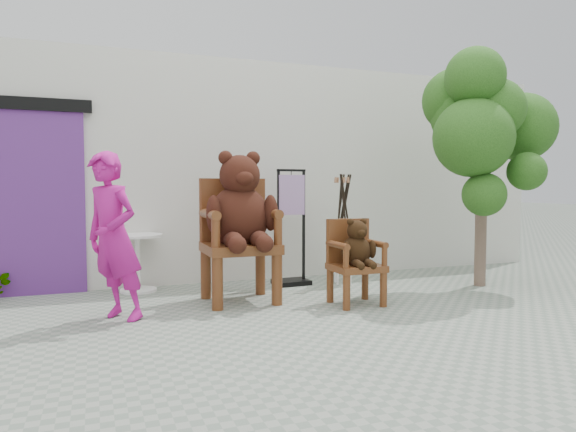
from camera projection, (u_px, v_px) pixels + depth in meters
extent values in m
plane|color=gray|center=(362.00, 326.00, 4.76)|extent=(60.00, 60.00, 0.00)
cube|color=silver|center=(260.00, 172.00, 7.56)|extent=(9.00, 1.00, 3.00)
cube|color=#5A2777|center=(31.00, 203.00, 6.04)|extent=(1.20, 0.08, 2.20)
cube|color=black|center=(27.00, 104.00, 5.94)|extent=(1.40, 0.06, 0.15)
cylinder|color=#4D2610|center=(217.00, 284.00, 5.34)|extent=(0.12, 0.12, 0.55)
cylinder|color=#4D2610|center=(206.00, 275.00, 5.89)|extent=(0.12, 0.12, 0.55)
cylinder|color=#4D2610|center=(277.00, 280.00, 5.57)|extent=(0.12, 0.12, 0.55)
cylinder|color=#4D2610|center=(260.00, 271.00, 6.13)|extent=(0.12, 0.12, 0.55)
cube|color=#4D2610|center=(240.00, 248.00, 5.72)|extent=(0.79, 0.72, 0.11)
cube|color=#4D2610|center=(233.00, 210.00, 5.98)|extent=(0.75, 0.11, 0.72)
cylinder|color=#4D2610|center=(204.00, 210.00, 5.86)|extent=(0.11, 0.11, 0.72)
cylinder|color=#4D2610|center=(216.00, 232.00, 5.30)|extent=(0.09, 0.09, 0.33)
cylinder|color=#4D2610|center=(210.00, 214.00, 5.57)|extent=(0.11, 0.69, 0.11)
cylinder|color=#4D2610|center=(261.00, 209.00, 6.10)|extent=(0.11, 0.11, 0.72)
cylinder|color=#4D2610|center=(278.00, 230.00, 5.55)|extent=(0.09, 0.09, 0.33)
cylinder|color=#4D2610|center=(269.00, 213.00, 5.81)|extent=(0.11, 0.69, 0.11)
ellipsoid|color=black|center=(239.00, 217.00, 5.73)|extent=(0.68, 0.57, 0.71)
sphere|color=black|center=(240.00, 175.00, 5.67)|extent=(0.45, 0.45, 0.45)
ellipsoid|color=black|center=(244.00, 178.00, 5.50)|extent=(0.20, 0.16, 0.16)
sphere|color=black|center=(225.00, 158.00, 5.61)|extent=(0.16, 0.16, 0.16)
sphere|color=black|center=(253.00, 158.00, 5.73)|extent=(0.16, 0.16, 0.16)
ellipsoid|color=black|center=(214.00, 214.00, 5.48)|extent=(0.16, 0.23, 0.41)
ellipsoid|color=black|center=(233.00, 241.00, 5.41)|extent=(0.20, 0.40, 0.20)
sphere|color=black|center=(237.00, 245.00, 5.26)|extent=(0.19, 0.19, 0.19)
ellipsoid|color=black|center=(271.00, 213.00, 5.70)|extent=(0.16, 0.23, 0.41)
ellipsoid|color=black|center=(260.00, 240.00, 5.51)|extent=(0.20, 0.40, 0.20)
sphere|color=black|center=(265.00, 244.00, 5.36)|extent=(0.19, 0.19, 0.19)
cylinder|color=#4D2610|center=(347.00, 293.00, 5.34)|extent=(0.08, 0.08, 0.37)
cylinder|color=#4D2610|center=(330.00, 286.00, 5.71)|extent=(0.08, 0.08, 0.37)
cylinder|color=#4D2610|center=(383.00, 290.00, 5.49)|extent=(0.08, 0.08, 0.37)
cylinder|color=#4D2610|center=(365.00, 283.00, 5.87)|extent=(0.08, 0.08, 0.37)
cube|color=#4D2610|center=(356.00, 268.00, 5.59)|extent=(0.53, 0.49, 0.07)
cube|color=#4D2610|center=(348.00, 240.00, 5.77)|extent=(0.50, 0.07, 0.49)
cylinder|color=#4D2610|center=(329.00, 241.00, 5.68)|extent=(0.07, 0.07, 0.49)
cylinder|color=#4D2610|center=(346.00, 258.00, 5.31)|extent=(0.06, 0.06, 0.22)
cylinder|color=#4D2610|center=(338.00, 245.00, 5.49)|extent=(0.07, 0.46, 0.07)
cylinder|color=#4D2610|center=(366.00, 239.00, 5.85)|extent=(0.07, 0.07, 0.49)
cylinder|color=#4D2610|center=(385.00, 256.00, 5.48)|extent=(0.06, 0.06, 0.22)
cylinder|color=#4D2610|center=(375.00, 243.00, 5.65)|extent=(0.07, 0.46, 0.07)
ellipsoid|color=black|center=(356.00, 251.00, 5.59)|extent=(0.33, 0.28, 0.35)
sphere|color=black|center=(357.00, 231.00, 5.56)|extent=(0.22, 0.22, 0.22)
ellipsoid|color=black|center=(361.00, 233.00, 5.47)|extent=(0.10, 0.08, 0.08)
sphere|color=black|center=(351.00, 222.00, 5.53)|extent=(0.08, 0.08, 0.08)
sphere|color=black|center=(363.00, 222.00, 5.58)|extent=(0.08, 0.08, 0.08)
ellipsoid|color=black|center=(346.00, 251.00, 5.46)|extent=(0.08, 0.11, 0.20)
ellipsoid|color=black|center=(357.00, 264.00, 5.43)|extent=(0.10, 0.19, 0.10)
sphere|color=black|center=(360.00, 266.00, 5.36)|extent=(0.09, 0.09, 0.09)
ellipsoid|color=black|center=(372.00, 249.00, 5.57)|extent=(0.08, 0.11, 0.20)
ellipsoid|color=black|center=(369.00, 263.00, 5.48)|extent=(0.10, 0.19, 0.10)
sphere|color=black|center=(372.00, 265.00, 5.41)|extent=(0.09, 0.09, 0.09)
imported|color=#B61683|center=(114.00, 238.00, 4.85)|extent=(0.68, 0.70, 1.61)
cylinder|color=white|center=(137.00, 236.00, 6.27)|extent=(0.60, 0.60, 0.03)
cylinder|color=white|center=(138.00, 263.00, 6.29)|extent=(0.06, 0.06, 0.68)
cylinder|color=white|center=(138.00, 290.00, 6.31)|extent=(0.44, 0.44, 0.03)
cube|color=black|center=(279.00, 228.00, 6.65)|extent=(0.03, 0.03, 1.50)
cube|color=black|center=(304.00, 227.00, 6.79)|extent=(0.03, 0.03, 1.50)
cube|color=black|center=(291.00, 170.00, 6.68)|extent=(0.40, 0.05, 0.03)
cube|color=black|center=(291.00, 282.00, 6.76)|extent=(0.47, 0.37, 0.06)
cube|color=#A981BC|center=(292.00, 195.00, 6.69)|extent=(0.36, 0.06, 0.52)
cylinder|color=black|center=(291.00, 173.00, 6.68)|extent=(0.01, 0.01, 0.08)
cylinder|color=white|center=(343.00, 251.00, 6.79)|extent=(0.32, 0.32, 0.03)
cylinder|color=white|center=(346.00, 266.00, 6.91)|extent=(0.03, 0.03, 0.44)
cylinder|color=white|center=(334.00, 267.00, 6.85)|extent=(0.03, 0.03, 0.44)
cylinder|color=white|center=(340.00, 268.00, 6.69)|extent=(0.03, 0.03, 0.44)
cylinder|color=white|center=(352.00, 268.00, 6.75)|extent=(0.03, 0.03, 0.44)
cylinder|color=black|center=(340.00, 204.00, 6.79)|extent=(0.15, 0.07, 0.79)
cylinder|color=#9B6746|center=(338.00, 180.00, 6.81)|extent=(0.05, 0.04, 0.08)
cylinder|color=black|center=(344.00, 204.00, 6.70)|extent=(0.11, 0.05, 0.80)
cylinder|color=#9B6746|center=(344.00, 180.00, 6.65)|extent=(0.04, 0.04, 0.07)
cylinder|color=black|center=(345.00, 204.00, 6.71)|extent=(0.17, 0.05, 0.79)
cylinder|color=#9B6746|center=(348.00, 180.00, 6.64)|extent=(0.05, 0.04, 0.08)
cylinder|color=black|center=(344.00, 204.00, 6.80)|extent=(0.14, 0.09, 0.79)
cylinder|color=#9B6746|center=(344.00, 180.00, 6.83)|extent=(0.05, 0.04, 0.08)
cylinder|color=black|center=(340.00, 204.00, 6.78)|extent=(0.13, 0.13, 0.79)
cylinder|color=#9B6746|center=(336.00, 180.00, 6.78)|extent=(0.05, 0.04, 0.08)
cylinder|color=black|center=(345.00, 204.00, 6.79)|extent=(0.11, 0.16, 0.79)
cylinder|color=#9B6746|center=(348.00, 180.00, 6.82)|extent=(0.04, 0.05, 0.08)
cylinder|color=brown|center=(482.00, 187.00, 6.61)|extent=(0.15, 0.15, 2.57)
sphere|color=#173E10|center=(473.00, 138.00, 6.07)|extent=(0.94, 0.94, 0.94)
sphere|color=#173E10|center=(494.00, 109.00, 6.20)|extent=(0.74, 0.74, 0.74)
sphere|color=#173E10|center=(508.00, 117.00, 6.65)|extent=(0.70, 0.70, 0.70)
sphere|color=#173E10|center=(475.00, 77.00, 6.05)|extent=(0.70, 0.70, 0.70)
sphere|color=#173E10|center=(454.00, 101.00, 6.57)|extent=(0.82, 0.82, 0.82)
sphere|color=#173E10|center=(522.00, 127.00, 6.59)|extent=(0.87, 0.87, 0.87)
sphere|color=#173E10|center=(469.00, 113.00, 6.52)|extent=(0.97, 0.97, 0.97)
sphere|color=#173E10|center=(484.00, 194.00, 6.06)|extent=(0.51, 0.51, 0.51)
sphere|color=#173E10|center=(527.00, 171.00, 6.15)|extent=(0.46, 0.46, 0.46)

